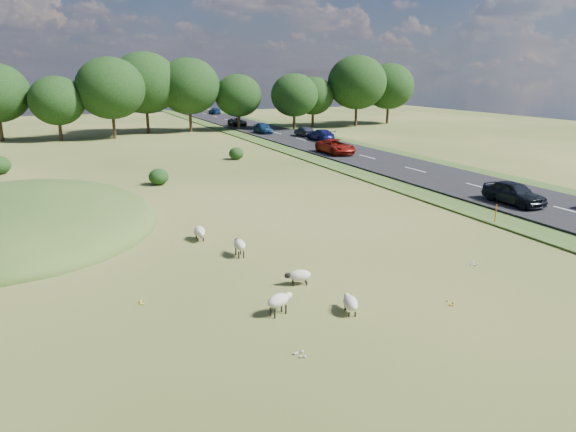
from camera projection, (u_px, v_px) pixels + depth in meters
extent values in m
plane|color=#3B551A|center=(186.00, 183.00, 42.12)|extent=(160.00, 160.00, 0.00)
ellipsoid|color=#33561E|center=(17.00, 225.00, 30.36)|extent=(16.00, 20.00, 4.00)
cube|color=black|center=(339.00, 150.00, 58.74)|extent=(8.00, 150.00, 0.25)
cylinder|color=black|center=(1.00, 127.00, 67.22)|extent=(0.44, 0.44, 3.61)
cylinder|color=black|center=(60.00, 129.00, 67.62)|extent=(0.44, 0.44, 3.02)
ellipsoid|color=black|center=(57.00, 101.00, 66.63)|extent=(7.04, 7.04, 6.34)
cylinder|color=black|center=(114.00, 124.00, 69.76)|extent=(0.44, 0.44, 3.90)
ellipsoid|color=black|center=(110.00, 88.00, 68.48)|extent=(9.09, 9.09, 8.18)
cylinder|color=black|center=(148.00, 119.00, 76.14)|extent=(0.44, 0.44, 4.22)
ellipsoid|color=black|center=(145.00, 83.00, 74.75)|extent=(9.85, 9.85, 8.86)
cylinder|color=black|center=(190.00, 119.00, 77.78)|extent=(0.44, 0.44, 3.94)
ellipsoid|color=black|center=(189.00, 86.00, 76.48)|extent=(9.20, 9.20, 8.28)
cylinder|color=black|center=(239.00, 120.00, 79.99)|extent=(0.44, 0.44, 3.09)
ellipsoid|color=black|center=(238.00, 96.00, 78.97)|extent=(7.20, 7.20, 6.48)
cylinder|color=black|center=(294.00, 120.00, 79.98)|extent=(0.44, 0.44, 3.12)
ellipsoid|color=black|center=(294.00, 95.00, 78.95)|extent=(7.29, 7.29, 6.56)
cylinder|color=black|center=(313.00, 118.00, 85.36)|extent=(0.44, 0.44, 2.93)
ellipsoid|color=black|center=(313.00, 96.00, 84.39)|extent=(6.84, 6.84, 6.16)
cylinder|color=black|center=(356.00, 114.00, 85.90)|extent=(0.44, 0.44, 4.16)
ellipsoid|color=black|center=(357.00, 82.00, 84.53)|extent=(9.71, 9.71, 8.74)
cylinder|color=black|center=(388.00, 113.00, 90.69)|extent=(0.44, 0.44, 3.74)
ellipsoid|color=black|center=(389.00, 86.00, 89.46)|extent=(8.72, 8.72, 7.84)
ellipsoid|color=black|center=(159.00, 177.00, 41.13)|extent=(1.60, 1.60, 1.31)
ellipsoid|color=black|center=(236.00, 153.00, 53.19)|extent=(1.54, 1.54, 1.26)
cylinder|color=#D8590C|center=(496.00, 214.00, 30.44)|extent=(0.06, 0.06, 1.20)
ellipsoid|color=beige|center=(278.00, 300.00, 18.93)|extent=(1.07, 0.79, 0.49)
ellipsoid|color=silver|center=(288.00, 295.00, 19.27)|extent=(0.37, 0.32, 0.25)
cylinder|color=black|center=(282.00, 307.00, 19.31)|extent=(0.07, 0.07, 0.35)
cylinder|color=black|center=(286.00, 309.00, 19.15)|extent=(0.07, 0.07, 0.35)
cylinder|color=black|center=(271.00, 312.00, 18.95)|extent=(0.07, 0.07, 0.35)
cylinder|color=black|center=(275.00, 314.00, 18.78)|extent=(0.07, 0.07, 0.35)
ellipsoid|color=beige|center=(350.00, 303.00, 19.11)|extent=(0.76, 1.06, 0.49)
ellipsoid|color=silver|center=(347.00, 296.00, 19.60)|extent=(0.31, 0.36, 0.25)
cylinder|color=black|center=(345.00, 308.00, 19.45)|extent=(0.07, 0.07, 0.18)
cylinder|color=black|center=(351.00, 308.00, 19.49)|extent=(0.07, 0.07, 0.18)
cylinder|color=black|center=(349.00, 315.00, 18.92)|extent=(0.07, 0.07, 0.18)
cylinder|color=black|center=(355.00, 314.00, 18.95)|extent=(0.07, 0.07, 0.18)
ellipsoid|color=beige|center=(239.00, 245.00, 25.00)|extent=(0.60, 1.02, 0.50)
ellipsoid|color=black|center=(237.00, 241.00, 25.48)|extent=(0.26, 0.34, 0.25)
cylinder|color=black|center=(236.00, 251.00, 25.34)|extent=(0.07, 0.07, 0.36)
cylinder|color=black|center=(241.00, 251.00, 25.42)|extent=(0.07, 0.07, 0.36)
cylinder|color=black|center=(239.00, 255.00, 24.82)|extent=(0.07, 0.07, 0.36)
cylinder|color=black|center=(244.00, 255.00, 24.90)|extent=(0.07, 0.07, 0.36)
ellipsoid|color=beige|center=(199.00, 231.00, 27.53)|extent=(0.66, 1.13, 0.56)
ellipsoid|color=silver|center=(201.00, 234.00, 26.99)|extent=(0.29, 0.37, 0.28)
cylinder|color=black|center=(203.00, 240.00, 27.39)|extent=(0.08, 0.08, 0.20)
cylinder|color=black|center=(198.00, 240.00, 27.31)|extent=(0.08, 0.08, 0.20)
cylinder|color=black|center=(201.00, 236.00, 27.97)|extent=(0.08, 0.08, 0.20)
cylinder|color=black|center=(196.00, 237.00, 27.88)|extent=(0.08, 0.08, 0.20)
ellipsoid|color=beige|center=(300.00, 275.00, 21.71)|extent=(1.04, 0.71, 0.49)
ellipsoid|color=black|center=(288.00, 276.00, 21.61)|extent=(0.35, 0.30, 0.24)
cylinder|color=black|center=(294.00, 284.00, 21.64)|extent=(0.07, 0.07, 0.18)
cylinder|color=black|center=(293.00, 282.00, 21.87)|extent=(0.07, 0.07, 0.18)
cylinder|color=black|center=(307.00, 283.00, 21.74)|extent=(0.07, 0.07, 0.18)
cylinder|color=black|center=(305.00, 281.00, 21.96)|extent=(0.07, 0.07, 0.18)
imported|color=black|center=(514.00, 193.00, 34.12)|extent=(1.78, 4.42, 1.51)
imported|color=navy|center=(321.00, 135.00, 66.36)|extent=(2.01, 4.94, 1.43)
imported|color=black|center=(304.00, 131.00, 70.72)|extent=(1.35, 3.87, 1.27)
imported|color=maroon|center=(336.00, 146.00, 55.44)|extent=(2.54, 5.51, 1.53)
imported|color=black|center=(237.00, 122.00, 84.52)|extent=(2.15, 4.67, 1.30)
imported|color=navy|center=(215.00, 111.00, 109.06)|extent=(1.78, 4.37, 1.27)
imported|color=navy|center=(263.00, 128.00, 74.31)|extent=(1.76, 4.37, 1.49)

